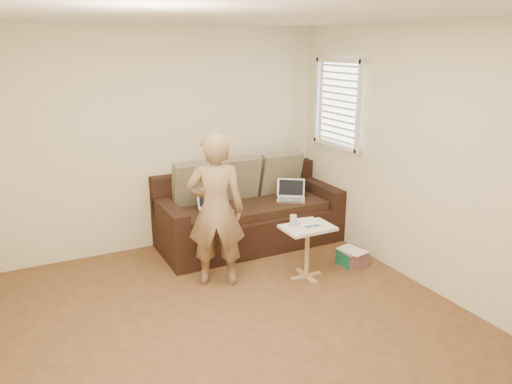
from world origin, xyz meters
TOP-DOWN VIEW (x-y plane):
  - floor at (0.00, 0.00)m, footprint 4.50×4.50m
  - ceiling at (0.00, 0.00)m, footprint 4.50×4.50m
  - wall_back at (0.00, 2.25)m, footprint 4.00×0.00m
  - wall_front at (0.00, -2.25)m, footprint 4.00×0.00m
  - wall_right at (2.00, 0.00)m, footprint 0.00×4.50m
  - window_blinds at (1.95, 1.50)m, footprint 0.12×0.88m
  - sofa at (0.90, 1.77)m, footprint 2.20×0.95m
  - pillow_left at (0.30, 2.01)m, footprint 0.55×0.29m
  - pillow_mid at (0.85, 1.99)m, footprint 0.55×0.27m
  - pillow_right at (1.45, 1.99)m, footprint 0.55×0.28m
  - laptop_silver at (1.42, 1.65)m, footprint 0.43×0.40m
  - laptop_white at (0.43, 1.71)m, footprint 0.36×0.26m
  - person at (0.14, 0.98)m, footprint 0.69×0.60m
  - side_table at (1.03, 0.66)m, footprint 0.52×0.37m
  - drinking_glass at (0.90, 0.74)m, footprint 0.07×0.07m
  - scissors at (1.06, 0.63)m, footprint 0.20×0.14m
  - paper_on_table at (1.11, 0.75)m, footprint 0.25×0.33m
  - striped_box at (1.65, 0.69)m, footprint 0.28×0.28m

SIDE VIEW (x-z plane):
  - floor at x=0.00m, z-range 0.00..0.00m
  - striped_box at x=1.65m, z-range 0.00..0.18m
  - side_table at x=1.03m, z-range 0.00..0.58m
  - sofa at x=0.90m, z-range 0.00..0.85m
  - laptop_silver at x=1.42m, z-range 0.40..0.64m
  - laptop_white at x=0.43m, z-range 0.39..0.65m
  - paper_on_table at x=1.11m, z-range 0.58..0.58m
  - scissors at x=1.06m, z-range 0.58..0.59m
  - drinking_glass at x=0.90m, z-range 0.58..0.70m
  - pillow_left at x=0.30m, z-range 0.51..1.07m
  - pillow_mid at x=0.85m, z-range 0.51..1.07m
  - pillow_right at x=1.45m, z-range 0.51..1.07m
  - person at x=0.14m, z-range 0.00..1.59m
  - wall_back at x=0.00m, z-range -0.70..3.30m
  - wall_front at x=0.00m, z-range -0.70..3.30m
  - wall_right at x=2.00m, z-range -0.95..3.55m
  - window_blinds at x=1.95m, z-range 1.16..2.24m
  - ceiling at x=0.00m, z-range 2.60..2.60m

